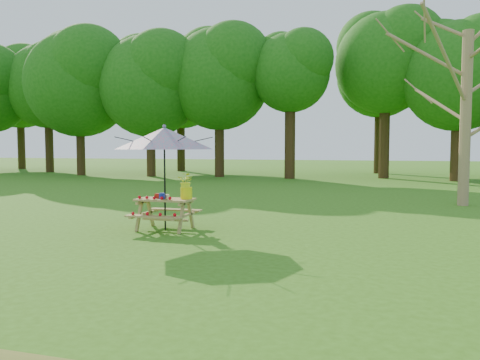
# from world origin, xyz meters

# --- Properties ---
(treeline) EXTENTS (60.00, 12.00, 16.00)m
(treeline) POSITION_xyz_m (0.00, 22.00, 8.00)
(treeline) COLOR #185F10
(treeline) RESTS_ON ground
(picnic_table) EXTENTS (1.20, 1.32, 0.67)m
(picnic_table) POSITION_xyz_m (2.48, 3.64, 0.33)
(picnic_table) COLOR #A38749
(picnic_table) RESTS_ON ground
(patio_umbrella) EXTENTS (2.25, 2.25, 2.25)m
(patio_umbrella) POSITION_xyz_m (2.48, 3.64, 1.95)
(patio_umbrella) COLOR black
(patio_umbrella) RESTS_ON ground
(produce_bins) EXTENTS (0.29, 0.41, 0.13)m
(produce_bins) POSITION_xyz_m (2.39, 3.66, 0.72)
(produce_bins) COLOR #B41C0E
(produce_bins) RESTS_ON picnic_table
(tomatoes_row) EXTENTS (0.77, 0.13, 0.07)m
(tomatoes_row) POSITION_xyz_m (2.33, 3.46, 0.71)
(tomatoes_row) COLOR red
(tomatoes_row) RESTS_ON picnic_table
(flower_bucket) EXTENTS (0.36, 0.32, 0.56)m
(flower_bucket) POSITION_xyz_m (2.93, 3.72, 0.97)
(flower_bucket) COLOR #FFF50D
(flower_bucket) RESTS_ON picnic_table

